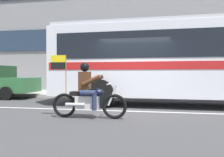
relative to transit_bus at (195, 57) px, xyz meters
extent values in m
plane|color=#3D3D3F|center=(-2.22, -1.19, -1.88)|extent=(60.00, 60.00, 0.00)
cube|color=#A39E93|center=(-2.22, 3.91, -1.81)|extent=(28.00, 3.80, 0.15)
cube|color=silver|center=(-2.22, -1.79, -1.88)|extent=(26.60, 0.14, 0.01)
cube|color=gray|center=(-2.22, 6.21, 3.10)|extent=(28.00, 0.80, 9.97)
cube|color=#233347|center=(-2.22, 5.77, 1.61)|extent=(25.76, 0.10, 1.40)
cube|color=silver|center=(0.00, 0.01, -0.15)|extent=(11.14, 2.90, 2.70)
cube|color=black|center=(0.00, 0.01, 0.40)|extent=(10.26, 2.91, 0.96)
cube|color=red|center=(0.00, 0.01, -0.35)|extent=(10.92, 2.92, 0.28)
cube|color=#BABCC3|center=(0.00, 0.01, 1.26)|extent=(10.92, 2.77, 0.16)
cylinder|color=black|center=(-3.43, -1.17, -1.36)|extent=(1.04, 0.30, 1.04)
torus|color=black|center=(-2.47, -3.32, -1.54)|extent=(0.69, 0.11, 0.69)
torus|color=black|center=(-3.92, -3.36, -1.54)|extent=(0.69, 0.11, 0.69)
cube|color=silver|center=(-3.25, -3.34, -1.44)|extent=(0.65, 0.30, 0.36)
ellipsoid|color=black|center=(-3.00, -3.33, -1.16)|extent=(0.49, 0.29, 0.24)
cube|color=black|center=(-3.45, -3.34, -1.20)|extent=(0.57, 0.28, 0.12)
cylinder|color=silver|center=(-2.53, -3.32, -1.24)|extent=(0.28, 0.06, 0.58)
cylinder|color=silver|center=(-2.61, -3.32, -0.92)|extent=(0.06, 0.64, 0.04)
cylinder|color=silver|center=(-3.54, -3.51, -1.49)|extent=(0.55, 0.11, 0.09)
cube|color=#4C2D19|center=(-3.32, -3.34, -0.86)|extent=(0.29, 0.37, 0.56)
sphere|color=black|center=(-3.32, -3.34, -0.45)|extent=(0.26, 0.26, 0.26)
cylinder|color=#232D4C|center=(-3.18, -3.16, -1.16)|extent=(0.42, 0.16, 0.15)
cylinder|color=#232D4C|center=(-3.00, -3.15, -1.40)|extent=(0.13, 0.13, 0.46)
cylinder|color=#232D4C|center=(-3.17, -3.52, -1.16)|extent=(0.42, 0.16, 0.15)
cylinder|color=#232D4C|center=(-2.99, -3.51, -1.40)|extent=(0.13, 0.13, 0.46)
cylinder|color=#4C2D19|center=(-3.08, -3.13, -0.82)|extent=(0.52, 0.12, 0.32)
cylinder|color=#4C2D19|center=(-3.07, -3.53, -0.82)|extent=(0.52, 0.12, 0.32)
cylinder|color=olive|center=(-3.87, -3.36, -0.73)|extent=(0.02, 0.02, 1.25)
cube|color=yellow|center=(-4.10, -3.36, -0.21)|extent=(0.44, 0.03, 0.20)
cube|color=black|center=(-4.10, -3.36, -0.41)|extent=(0.44, 0.03, 0.20)
cylinder|color=black|center=(-8.42, 0.55, -1.56)|extent=(0.64, 0.22, 0.64)
camera|label=1|loc=(-1.08, -10.30, -0.62)|focal=41.63mm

